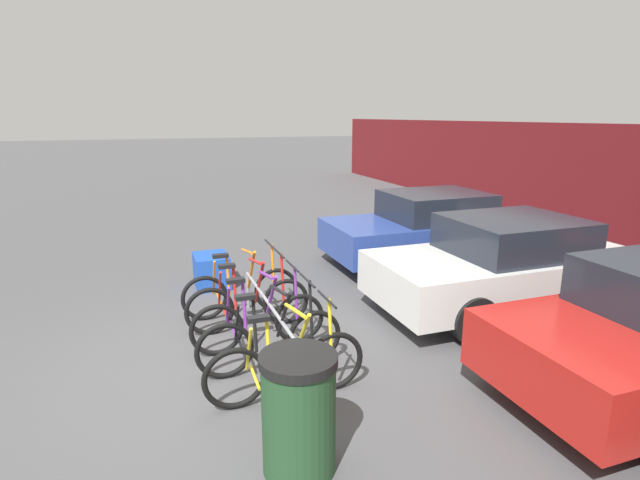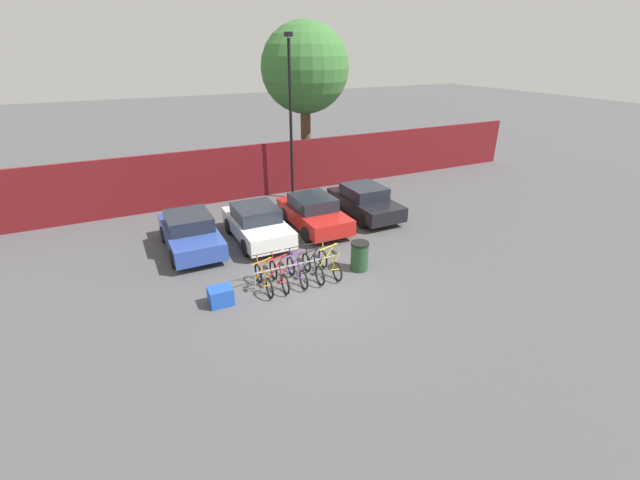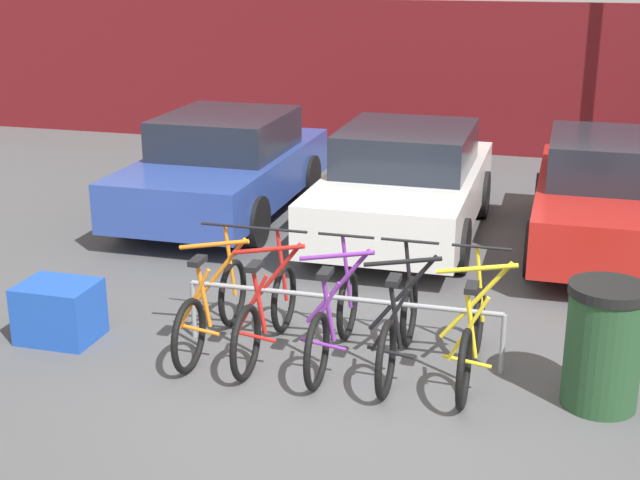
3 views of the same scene
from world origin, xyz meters
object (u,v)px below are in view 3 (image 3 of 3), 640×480
bicycle_black (398,329)px  car_blue (225,166)px  cargo_crate (59,311)px  bicycle_orange (212,308)px  bicycle_purple (333,322)px  bike_rack (341,306)px  car_white (405,184)px  car_red (614,196)px  bicycle_red (266,314)px  trash_bin (604,346)px  bicycle_yellow (472,337)px

bicycle_black → car_blue: (-3.20, 4.07, 0.31)m
cargo_crate → bicycle_orange: bearing=9.0°
bicycle_purple → bike_rack: bearing=76.0°
bicycle_orange → bicycle_black: bearing=-0.1°
bike_rack → car_white: size_ratio=0.73×
bicycle_orange → car_red: 5.31m
bicycle_red → bicycle_orange: bearing=177.7°
bicycle_orange → car_blue: size_ratio=0.42×
trash_bin → cargo_crate: 4.87m
car_blue → car_red: size_ratio=1.02×
bicycle_black → bicycle_yellow: same height
bicycle_purple → cargo_crate: size_ratio=2.44×
bicycle_black → bike_rack: bearing=168.2°
cargo_crate → bicycle_black: bearing=4.1°
car_red → car_white: bearing=-177.9°
bicycle_black → trash_bin: bicycle_black is taller
car_red → trash_bin: size_ratio=3.87×
bicycle_orange → trash_bin: bicycle_orange is taller
bike_rack → car_blue: bearing=124.0°
bike_rack → bicycle_red: size_ratio=1.70×
bicycle_orange → bicycle_purple: same height
bicycle_black → car_white: 3.85m
bicycle_red → trash_bin: bearing=-6.1°
car_blue → cargo_crate: car_blue is taller
bicycle_black → trash_bin: (1.68, -0.19, 0.14)m
car_white → cargo_crate: (-2.52, -4.01, -0.42)m
trash_bin → cargo_crate: (-4.86, -0.03, -0.24)m
bicycle_red → car_white: bearing=79.4°
car_white → cargo_crate: 4.76m
bicycle_red → bicycle_black: bearing=-2.3°
car_red → bicycle_black: bearing=-115.8°
bike_rack → car_red: bearing=57.0°
bike_rack → cargo_crate: size_ratio=4.16×
bicycle_yellow → car_white: bearing=106.4°
bicycle_black → car_white: (-0.66, 3.79, 0.31)m
bicycle_red → car_red: bearing=49.2°
bicycle_purple → car_red: size_ratio=0.43×
bicycle_purple → cargo_crate: 2.61m
bicycle_orange → car_red: bearing=47.0°
bicycle_red → bicycle_black: size_ratio=1.00×
bike_rack → bicycle_orange: 1.20m
bike_rack → bicycle_yellow: bearing=-7.2°
bicycle_black → bicycle_orange: bearing=-176.6°
bicycle_yellow → car_white: car_white is taller
bicycle_orange → bicycle_black: size_ratio=1.00×
bicycle_purple → car_red: (2.46, 3.88, 0.31)m
bike_rack → car_white: bearing=91.7°
bicycle_orange → bicycle_purple: (1.15, 0.00, 0.00)m
bicycle_orange → bicycle_black: 1.73m
bicycle_purple → bicycle_black: 0.58m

